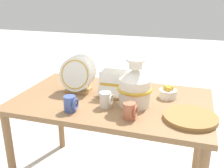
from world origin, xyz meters
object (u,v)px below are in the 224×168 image
object	(u,v)px
mug_terracotta_glaze	(130,111)
mug_cobalt_glaze	(71,104)
wicker_charger_stack	(190,117)
fruit_bowl	(168,93)
ceramic_vase	(135,86)
mug_cream_glaze	(106,100)
dish_rack_round_plates	(77,76)
dish_rack_square_plates	(112,88)

from	to	relation	value
mug_terracotta_glaze	mug_cobalt_glaze	xyz separation A→B (m)	(-0.38, -0.01, 0.00)
wicker_charger_stack	fruit_bowl	xyz separation A→B (m)	(-0.16, 0.30, 0.02)
wicker_charger_stack	ceramic_vase	bearing A→B (deg)	163.54
ceramic_vase	mug_cream_glaze	distance (m)	0.21
dish_rack_round_plates	dish_rack_square_plates	xyz separation A→B (m)	(0.28, -0.02, -0.06)
dish_rack_round_plates	dish_rack_square_plates	distance (m)	0.28
dish_rack_round_plates	mug_cobalt_glaze	size ratio (longest dim) A/B	2.66
dish_rack_square_plates	mug_terracotta_glaze	bearing A→B (deg)	-55.47
mug_cream_glaze	wicker_charger_stack	bearing A→B (deg)	-2.09
mug_terracotta_glaze	fruit_bowl	distance (m)	0.44
dish_rack_round_plates	mug_terracotta_glaze	bearing A→B (deg)	-33.28
ceramic_vase	wicker_charger_stack	distance (m)	0.40
wicker_charger_stack	mug_cream_glaze	world-z (taller)	mug_cream_glaze
ceramic_vase	wicker_charger_stack	world-z (taller)	ceramic_vase
dish_rack_square_plates	mug_cobalt_glaze	bearing A→B (deg)	-119.80
ceramic_vase	fruit_bowl	bearing A→B (deg)	44.01
mug_cobalt_glaze	mug_cream_glaze	xyz separation A→B (m)	(0.19, 0.13, 0.00)
ceramic_vase	dish_rack_square_plates	world-z (taller)	ceramic_vase
mug_cobalt_glaze	dish_rack_round_plates	bearing A→B (deg)	106.67
mug_cream_glaze	mug_cobalt_glaze	bearing A→B (deg)	-146.38
dish_rack_square_plates	fruit_bowl	bearing A→B (deg)	14.49
ceramic_vase	mug_terracotta_glaze	xyz separation A→B (m)	(0.02, -0.20, -0.08)
dish_rack_square_plates	mug_cream_glaze	bearing A→B (deg)	-85.24
ceramic_vase	dish_rack_round_plates	size ratio (longest dim) A/B	1.19
dish_rack_square_plates	mug_cobalt_glaze	xyz separation A→B (m)	(-0.18, -0.31, -0.01)
mug_terracotta_glaze	mug_cream_glaze	bearing A→B (deg)	148.58
wicker_charger_stack	mug_cream_glaze	bearing A→B (deg)	177.91
ceramic_vase	dish_rack_square_plates	xyz separation A→B (m)	(-0.19, 0.09, -0.07)
dish_rack_round_plates	fruit_bowl	distance (m)	0.67
dish_rack_round_plates	mug_terracotta_glaze	size ratio (longest dim) A/B	2.66
mug_terracotta_glaze	mug_cobalt_glaze	size ratio (longest dim) A/B	1.00
dish_rack_square_plates	ceramic_vase	bearing A→B (deg)	-26.80
mug_cobalt_glaze	mug_cream_glaze	size ratio (longest dim) A/B	1.00
mug_terracotta_glaze	wicker_charger_stack	bearing A→B (deg)	15.62
dish_rack_square_plates	wicker_charger_stack	size ratio (longest dim) A/B	0.59
dish_rack_round_plates	wicker_charger_stack	size ratio (longest dim) A/B	0.84
mug_cream_glaze	dish_rack_square_plates	bearing A→B (deg)	94.76
wicker_charger_stack	fruit_bowl	world-z (taller)	fruit_bowl
mug_cobalt_glaze	mug_cream_glaze	bearing A→B (deg)	33.62
wicker_charger_stack	mug_terracotta_glaze	xyz separation A→B (m)	(-0.35, -0.10, 0.04)
mug_terracotta_glaze	mug_cream_glaze	xyz separation A→B (m)	(-0.19, 0.12, 0.00)
ceramic_vase	mug_cobalt_glaze	bearing A→B (deg)	-149.21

